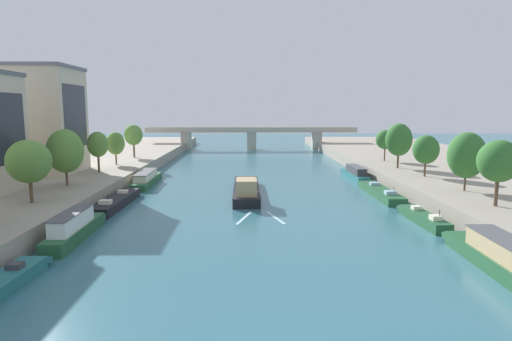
{
  "coord_description": "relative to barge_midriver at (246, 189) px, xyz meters",
  "views": [
    {
      "loc": [
        -1.45,
        -18.25,
        12.39
      ],
      "look_at": [
        0.0,
        49.91,
        2.66
      ],
      "focal_mm": 30.37,
      "sensor_mm": 36.0,
      "label": 1
    }
  ],
  "objects": [
    {
      "name": "tree_left_distant",
      "position": [
        -23.74,
        8.29,
        5.74
      ],
      "size": [
        3.27,
        3.27,
        6.57
      ],
      "color": "brown",
      "rests_on": "quay_left"
    },
    {
      "name": "moored_boat_left_end",
      "position": [
        -16.53,
        9.88,
        -0.06
      ],
      "size": [
        2.82,
        15.32,
        2.24
      ],
      "color": "#235633",
      "rests_on": "ground"
    },
    {
      "name": "building_left_tall",
      "position": [
        -34.0,
        8.79,
        9.7
      ],
      "size": [
        14.02,
        11.5,
        16.89
      ],
      "color": "beige",
      "rests_on": "quay_left"
    },
    {
      "name": "moored_boat_right_far",
      "position": [
        19.46,
        14.98,
        -0.03
      ],
      "size": [
        2.38,
        13.01,
        2.31
      ],
      "color": "#23666B",
      "rests_on": "ground"
    },
    {
      "name": "moored_boat_right_downstream",
      "position": [
        19.38,
        -15.38,
        -0.42
      ],
      "size": [
        2.23,
        10.41,
        2.17
      ],
      "color": "#235633",
      "rests_on": "ground"
    },
    {
      "name": "moored_boat_right_gap_after",
      "position": [
        19.54,
        -30.39,
        0.15
      ],
      "size": [
        3.24,
        16.07,
        2.74
      ],
      "color": "#235633",
      "rests_on": "ground"
    },
    {
      "name": "bridge_far",
      "position": [
        1.54,
        70.99,
        3.4
      ],
      "size": [
        63.85,
        4.4,
        6.84
      ],
      "color": "#ADA899",
      "rests_on": "ground"
    },
    {
      "name": "tree_left_by_lamp",
      "position": [
        -23.98,
        18.41,
        5.13
      ],
      "size": [
        3.32,
        3.32,
        5.98
      ],
      "color": "brown",
      "rests_on": "quay_left"
    },
    {
      "name": "tree_left_nearest",
      "position": [
        -23.44,
        -14.37,
        5.78
      ],
      "size": [
        4.63,
        4.63,
        6.9
      ],
      "color": "brown",
      "rests_on": "quay_left"
    },
    {
      "name": "moored_boat_left_near",
      "position": [
        -16.4,
        -20.75,
        0.17
      ],
      "size": [
        2.26,
        12.38,
        2.8
      ],
      "color": "#235633",
      "rests_on": "ground"
    },
    {
      "name": "moored_boat_left_far",
      "position": [
        -16.74,
        -32.77,
        -0.46
      ],
      "size": [
        2.44,
        10.5,
        2.09
      ],
      "color": "#23666B",
      "rests_on": "ground"
    },
    {
      "name": "moored_boat_right_near",
      "position": [
        19.27,
        -0.42,
        -0.45
      ],
      "size": [
        2.65,
        15.29,
        2.15
      ],
      "color": "#235633",
      "rests_on": "ground"
    },
    {
      "name": "tree_right_midway",
      "position": [
        27.05,
        3.11,
        5.32
      ],
      "size": [
        3.89,
        3.89,
        6.27
      ],
      "color": "brown",
      "rests_on": "quay_right"
    },
    {
      "name": "moored_boat_left_second",
      "position": [
        -16.71,
        -6.32,
        -0.39
      ],
      "size": [
        2.82,
        14.52,
        2.26
      ],
      "color": "black",
      "rests_on": "ground"
    },
    {
      "name": "tree_right_far",
      "position": [
        27.15,
        22.75,
        5.44
      ],
      "size": [
        3.65,
        3.65,
        6.09
      ],
      "color": "brown",
      "rests_on": "quay_right"
    },
    {
      "name": "tree_right_nearest",
      "position": [
        26.27,
        12.72,
        6.12
      ],
      "size": [
        4.5,
        4.5,
        7.7
      ],
      "color": "brown",
      "rests_on": "quay_right"
    },
    {
      "name": "tree_left_third",
      "position": [
        -23.97,
        -3.67,
        5.88
      ],
      "size": [
        4.72,
        4.72,
        7.54
      ],
      "color": "brown",
      "rests_on": "quay_left"
    },
    {
      "name": "quay_right",
      "position": [
        39.46,
        12.08,
        0.12
      ],
      "size": [
        36.0,
        170.0,
        2.23
      ],
      "primitive_type": "cube",
      "color": "gray",
      "rests_on": "ground"
    },
    {
      "name": "tree_left_far",
      "position": [
        -23.75,
        30.35,
        5.95
      ],
      "size": [
        3.79,
        3.79,
        6.89
      ],
      "color": "brown",
      "rests_on": "quay_left"
    },
    {
      "name": "barge_midriver",
      "position": [
        0.0,
        0.0,
        0.0
      ],
      "size": [
        3.71,
        19.63,
        3.31
      ],
      "color": "black",
      "rests_on": "ground"
    },
    {
      "name": "tree_right_third",
      "position": [
        27.28,
        -8.56,
        5.72
      ],
      "size": [
        4.57,
        4.57,
        7.34
      ],
      "color": "brown",
      "rests_on": "quay_right"
    },
    {
      "name": "quay_left",
      "position": [
        -36.39,
        12.08,
        0.12
      ],
      "size": [
        36.0,
        170.0,
        2.23
      ],
      "primitive_type": "cube",
      "color": "gray",
      "rests_on": "ground"
    },
    {
      "name": "tree_right_distant",
      "position": [
        26.3,
        -17.08,
        6.0
      ],
      "size": [
        4.26,
        4.26,
        6.99
      ],
      "color": "brown",
      "rests_on": "quay_right"
    },
    {
      "name": "wake_behind_barge",
      "position": [
        1.55,
        -12.89,
        -0.98
      ],
      "size": [
        5.6,
        5.89,
        0.03
      ],
      "color": "#A5D1DB",
      "rests_on": "ground"
    }
  ]
}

